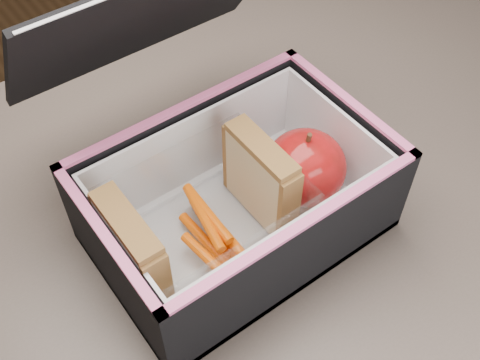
# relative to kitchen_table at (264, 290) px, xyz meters

# --- Properties ---
(kitchen_table) EXTENTS (1.20, 0.80, 0.75)m
(kitchen_table) POSITION_rel_kitchen_table_xyz_m (0.00, 0.00, 0.00)
(kitchen_table) COLOR brown
(kitchen_table) RESTS_ON ground
(lunch_bag) EXTENTS (0.28, 0.29, 0.25)m
(lunch_bag) POSITION_rel_kitchen_table_xyz_m (-0.01, 0.04, 0.15)
(lunch_bag) COLOR black
(lunch_bag) RESTS_ON kitchen_table
(plastic_tub) EXTENTS (0.19, 0.13, 0.08)m
(plastic_tub) POSITION_rel_kitchen_table_xyz_m (-0.06, 0.03, 0.14)
(plastic_tub) COLOR white
(plastic_tub) RESTS_ON lunch_bag
(sandwich_left) EXTENTS (0.02, 0.09, 0.10)m
(sandwich_left) POSITION_rel_kitchen_table_xyz_m (-0.13, 0.03, 0.15)
(sandwich_left) COLOR #C8B384
(sandwich_left) RESTS_ON plastic_tub
(sandwich_right) EXTENTS (0.02, 0.09, 0.10)m
(sandwich_right) POSITION_rel_kitchen_table_xyz_m (0.02, 0.03, 0.15)
(sandwich_right) COLOR #C8B384
(sandwich_right) RESTS_ON plastic_tub
(carrot_sticks) EXTENTS (0.04, 0.12, 0.03)m
(carrot_sticks) POSITION_rel_kitchen_table_xyz_m (-0.05, 0.03, 0.12)
(carrot_sticks) COLOR #E24802
(carrot_sticks) RESTS_ON plastic_tub
(paper_napkin) EXTENTS (0.09, 0.10, 0.01)m
(paper_napkin) POSITION_rel_kitchen_table_xyz_m (0.06, 0.03, 0.11)
(paper_napkin) COLOR white
(paper_napkin) RESTS_ON lunch_bag
(red_apple) EXTENTS (0.11, 0.11, 0.09)m
(red_apple) POSITION_rel_kitchen_table_xyz_m (0.06, 0.02, 0.15)
(red_apple) COLOR maroon
(red_apple) RESTS_ON paper_napkin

